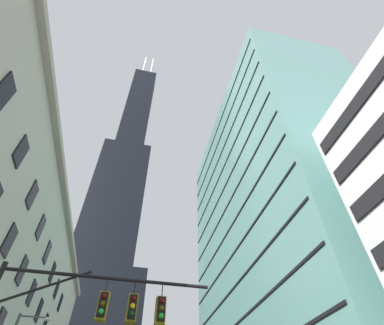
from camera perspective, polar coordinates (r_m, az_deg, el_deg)
dark_skyscraper at (r=107.24m, az=-16.11°, el=-13.78°), size 27.51×27.51×192.48m
glass_office_midrise at (r=46.76m, az=16.97°, el=-11.96°), size 16.53×37.15×51.64m
traffic_signal_mast at (r=12.83m, az=-19.62°, el=-27.23°), size 8.46×0.63×6.75m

